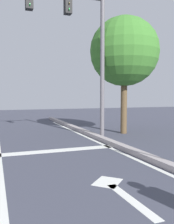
# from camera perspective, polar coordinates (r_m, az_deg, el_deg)

# --- Properties ---
(lane_line_center) EXTENTS (0.12, 20.00, 0.01)m
(lane_line_center) POSITION_cam_1_polar(r_m,az_deg,el_deg) (4.77, -19.21, -16.01)
(lane_line_center) COLOR silver
(lane_line_center) RESTS_ON ground
(lane_line_curbside) EXTENTS (0.12, 20.00, 0.01)m
(lane_line_curbside) POSITION_cam_1_polar(r_m,az_deg,el_deg) (5.80, 15.38, -12.34)
(lane_line_curbside) COLOR silver
(lane_line_curbside) RESTS_ON ground
(stop_bar) EXTENTS (3.37, 0.40, 0.01)m
(stop_bar) POSITION_cam_1_polar(r_m,az_deg,el_deg) (7.33, -6.28, -8.80)
(stop_bar) COLOR silver
(stop_bar) RESTS_ON ground
(lane_arrow_stem) EXTENTS (0.16, 1.40, 0.01)m
(lane_arrow_stem) POSITION_cam_1_polar(r_m,az_deg,el_deg) (4.07, 10.22, -19.44)
(lane_arrow_stem) COLOR silver
(lane_arrow_stem) RESTS_ON ground
(lane_arrow_head) EXTENTS (0.71, 0.71, 0.01)m
(lane_arrow_head) POSITION_cam_1_polar(r_m,az_deg,el_deg) (4.76, 4.77, -15.84)
(lane_arrow_head) COLOR silver
(lane_arrow_head) RESTS_ON ground
(curb_strip) EXTENTS (0.24, 24.00, 0.14)m
(curb_strip) POSITION_cam_1_polar(r_m,az_deg,el_deg) (5.93, 17.39, -11.35)
(curb_strip) COLOR #9E9595
(curb_strip) RESTS_ON ground
(traffic_signal_mast) EXTENTS (5.36, 0.34, 5.41)m
(traffic_signal_mast) POSITION_cam_1_polar(r_m,az_deg,el_deg) (9.04, -6.11, 19.22)
(traffic_signal_mast) COLOR slate
(traffic_signal_mast) RESTS_ON ground
(roadside_tree) EXTENTS (2.88, 2.88, 4.87)m
(roadside_tree) POSITION_cam_1_polar(r_m,az_deg,el_deg) (10.66, 8.64, 13.61)
(roadside_tree) COLOR brown
(roadside_tree) RESTS_ON ground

